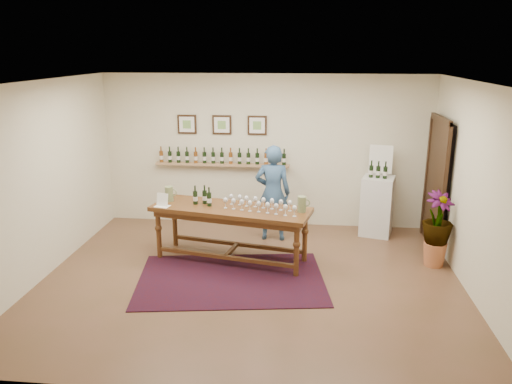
# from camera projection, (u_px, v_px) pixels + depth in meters

# --- Properties ---
(ground) EXTENTS (6.00, 6.00, 0.00)m
(ground) POSITION_uv_depth(u_px,v_px,m) (250.00, 280.00, 7.19)
(ground) COLOR brown
(ground) RESTS_ON ground
(room_shell) EXTENTS (6.00, 6.00, 6.00)m
(room_shell) POSITION_uv_depth(u_px,v_px,m) (386.00, 177.00, 8.45)
(room_shell) COLOR beige
(room_shell) RESTS_ON ground
(rug) EXTENTS (2.88, 2.13, 0.01)m
(rug) POSITION_uv_depth(u_px,v_px,m) (231.00, 279.00, 7.21)
(rug) COLOR #440C0D
(rug) RESTS_ON ground
(tasting_table) EXTENTS (2.56, 1.27, 0.87)m
(tasting_table) POSITION_uv_depth(u_px,v_px,m) (231.00, 215.00, 7.70)
(tasting_table) COLOR #4E2C13
(tasting_table) RESTS_ON ground
(table_glasses) EXTENTS (1.30, 0.62, 0.18)m
(table_glasses) POSITION_uv_depth(u_px,v_px,m) (257.00, 204.00, 7.53)
(table_glasses) COLOR silver
(table_glasses) RESTS_ON tasting_table
(table_bottles) EXTENTS (0.32, 0.24, 0.31)m
(table_bottles) POSITION_uv_depth(u_px,v_px,m) (203.00, 195.00, 7.77)
(table_bottles) COLOR black
(table_bottles) RESTS_ON tasting_table
(pitcher_left) EXTENTS (0.19, 0.19, 0.24)m
(pitcher_left) POSITION_uv_depth(u_px,v_px,m) (169.00, 194.00, 7.95)
(pitcher_left) COLOR olive
(pitcher_left) RESTS_ON tasting_table
(pitcher_right) EXTENTS (0.17, 0.17, 0.24)m
(pitcher_right) POSITION_uv_depth(u_px,v_px,m) (302.00, 204.00, 7.42)
(pitcher_right) COLOR olive
(pitcher_right) RESTS_ON tasting_table
(menu_card) EXTENTS (0.25, 0.20, 0.20)m
(menu_card) POSITION_uv_depth(u_px,v_px,m) (162.00, 200.00, 7.70)
(menu_card) COLOR white
(menu_card) RESTS_ON tasting_table
(display_pedestal) EXTENTS (0.65, 0.65, 1.06)m
(display_pedestal) POSITION_uv_depth(u_px,v_px,m) (377.00, 206.00, 8.87)
(display_pedestal) COLOR silver
(display_pedestal) RESTS_ON ground
(pedestal_bottles) EXTENTS (0.33, 0.16, 0.31)m
(pedestal_bottles) POSITION_uv_depth(u_px,v_px,m) (378.00, 169.00, 8.63)
(pedestal_bottles) COLOR black
(pedestal_bottles) RESTS_ON display_pedestal
(info_sign) EXTENTS (0.40, 0.13, 0.56)m
(info_sign) POSITION_uv_depth(u_px,v_px,m) (381.00, 159.00, 8.81)
(info_sign) COLOR white
(info_sign) RESTS_ON display_pedestal
(potted_plant) EXTENTS (0.73, 0.73, 1.01)m
(potted_plant) POSITION_uv_depth(u_px,v_px,m) (437.00, 229.00, 7.53)
(potted_plant) COLOR #AC6039
(potted_plant) RESTS_ON ground
(person) EXTENTS (0.61, 0.41, 1.67)m
(person) POSITION_uv_depth(u_px,v_px,m) (273.00, 193.00, 8.55)
(person) COLOR #315175
(person) RESTS_ON ground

